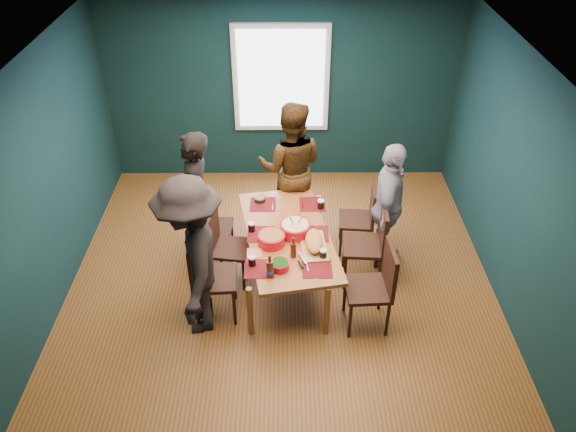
# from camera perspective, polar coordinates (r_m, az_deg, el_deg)

# --- Properties ---
(room) EXTENTS (5.01, 5.01, 2.71)m
(room) POSITION_cam_1_polar(r_m,az_deg,el_deg) (6.18, -0.77, 4.51)
(room) COLOR brown
(room) RESTS_ON ground
(dining_table) EXTENTS (1.22, 1.96, 0.70)m
(dining_table) POSITION_cam_1_polar(r_m,az_deg,el_deg) (6.39, -0.01, -2.33)
(dining_table) COLOR #9C662E
(dining_table) RESTS_ON floor
(chair_left_far) EXTENTS (0.38, 0.38, 0.83)m
(chair_left_far) POSITION_cam_1_polar(r_m,az_deg,el_deg) (6.97, -7.91, -0.55)
(chair_left_far) COLOR black
(chair_left_far) RESTS_ON floor
(chair_left_mid) EXTENTS (0.49, 0.49, 0.95)m
(chair_left_mid) POSITION_cam_1_polar(r_m,az_deg,el_deg) (6.53, -6.69, -2.58)
(chair_left_mid) COLOR black
(chair_left_mid) RESTS_ON floor
(chair_left_near) EXTENTS (0.50, 0.50, 1.04)m
(chair_left_near) POSITION_cam_1_polar(r_m,az_deg,el_deg) (6.06, -8.49, -5.61)
(chair_left_near) COLOR black
(chair_left_near) RESTS_ON floor
(chair_right_far) EXTENTS (0.45, 0.45, 0.92)m
(chair_right_far) POSITION_cam_1_polar(r_m,az_deg,el_deg) (7.00, 7.70, 0.16)
(chair_right_far) COLOR black
(chair_right_far) RESTS_ON floor
(chair_right_mid) EXTENTS (0.49, 0.49, 1.02)m
(chair_right_mid) POSITION_cam_1_polar(r_m,az_deg,el_deg) (6.51, 8.55, -2.34)
(chair_right_mid) COLOR black
(chair_right_mid) RESTS_ON floor
(chair_right_near) EXTENTS (0.49, 0.49, 1.03)m
(chair_right_near) POSITION_cam_1_polar(r_m,az_deg,el_deg) (5.96, 9.10, -6.59)
(chair_right_near) COLOR black
(chair_right_near) RESTS_ON floor
(person_far_left) EXTENTS (0.42, 0.64, 1.75)m
(person_far_left) POSITION_cam_1_polar(r_m,az_deg,el_deg) (6.67, -9.35, 1.55)
(person_far_left) COLOR black
(person_far_left) RESTS_ON floor
(person_back) EXTENTS (0.93, 0.75, 1.78)m
(person_back) POSITION_cam_1_polar(r_m,az_deg,el_deg) (7.19, 0.30, 4.95)
(person_back) COLOR black
(person_back) RESTS_ON floor
(person_right) EXTENTS (0.62, 1.03, 1.63)m
(person_right) POSITION_cam_1_polar(r_m,az_deg,el_deg) (6.68, 10.13, 0.91)
(person_right) COLOR white
(person_right) RESTS_ON floor
(person_near_left) EXTENTS (0.83, 1.27, 1.85)m
(person_near_left) POSITION_cam_1_polar(r_m,az_deg,el_deg) (5.76, -9.69, -4.21)
(person_near_left) COLOR black
(person_near_left) RESTS_ON floor
(bowl_salad) EXTENTS (0.30, 0.30, 0.13)m
(bowl_salad) POSITION_cam_1_polar(r_m,az_deg,el_deg) (6.18, -1.69, -2.33)
(bowl_salad) COLOR red
(bowl_salad) RESTS_ON dining_table
(bowl_dumpling) EXTENTS (0.34, 0.34, 0.32)m
(bowl_dumpling) POSITION_cam_1_polar(r_m,az_deg,el_deg) (6.31, 0.73, -1.29)
(bowl_dumpling) COLOR red
(bowl_dumpling) RESTS_ON dining_table
(bowl_herbs) EXTENTS (0.21, 0.21, 0.09)m
(bowl_herbs) POSITION_cam_1_polar(r_m,az_deg,el_deg) (5.87, -0.86, -4.99)
(bowl_herbs) COLOR red
(bowl_herbs) RESTS_ON dining_table
(cutting_board) EXTENTS (0.34, 0.67, 0.15)m
(cutting_board) POSITION_cam_1_polar(r_m,az_deg,el_deg) (6.13, 2.63, -2.69)
(cutting_board) COLOR tan
(cutting_board) RESTS_ON dining_table
(small_bowl) EXTENTS (0.14, 0.14, 0.06)m
(small_bowl) POSITION_cam_1_polar(r_m,az_deg,el_deg) (6.88, -2.87, 1.72)
(small_bowl) COLOR black
(small_bowl) RESTS_ON dining_table
(beer_bottle_a) EXTENTS (0.08, 0.08, 0.28)m
(beer_bottle_a) POSITION_cam_1_polar(r_m,az_deg,el_deg) (5.74, -1.84, -5.39)
(beer_bottle_a) COLOR #411B0B
(beer_bottle_a) RESTS_ON dining_table
(beer_bottle_b) EXTENTS (0.06, 0.06, 0.25)m
(beer_bottle_b) POSITION_cam_1_polar(r_m,az_deg,el_deg) (5.99, 0.54, -3.41)
(beer_bottle_b) COLOR #411B0B
(beer_bottle_b) RESTS_ON dining_table
(cola_glass_a) EXTENTS (0.08, 0.08, 0.12)m
(cola_glass_a) POSITION_cam_1_polar(r_m,az_deg,el_deg) (5.91, -3.68, -4.54)
(cola_glass_a) COLOR black
(cola_glass_a) RESTS_ON dining_table
(cola_glass_b) EXTENTS (0.08, 0.08, 0.11)m
(cola_glass_b) POSITION_cam_1_polar(r_m,az_deg,el_deg) (6.00, 3.61, -3.84)
(cola_glass_b) COLOR black
(cola_glass_b) RESTS_ON dining_table
(cola_glass_c) EXTENTS (0.08, 0.08, 0.12)m
(cola_glass_c) POSITION_cam_1_polar(r_m,az_deg,el_deg) (6.74, 3.36, 1.25)
(cola_glass_c) COLOR black
(cola_glass_c) RESTS_ON dining_table
(cola_glass_d) EXTENTS (0.08, 0.08, 0.11)m
(cola_glass_d) POSITION_cam_1_polar(r_m,az_deg,el_deg) (6.37, -3.73, -1.08)
(cola_glass_d) COLOR black
(cola_glass_d) RESTS_ON dining_table
(napkin_a) EXTENTS (0.19, 0.19, 0.00)m
(napkin_a) POSITION_cam_1_polar(r_m,az_deg,el_deg) (6.43, 2.84, -1.38)
(napkin_a) COLOR #E2725F
(napkin_a) RESTS_ON dining_table
(napkin_b) EXTENTS (0.16, 0.16, 0.00)m
(napkin_b) POSITION_cam_1_polar(r_m,az_deg,el_deg) (6.10, -3.44, -3.76)
(napkin_b) COLOR #E2725F
(napkin_b) RESTS_ON dining_table
(napkin_c) EXTENTS (0.20, 0.20, 0.00)m
(napkin_c) POSITION_cam_1_polar(r_m,az_deg,el_deg) (5.84, 3.05, -5.84)
(napkin_c) COLOR #E2725F
(napkin_c) RESTS_ON dining_table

